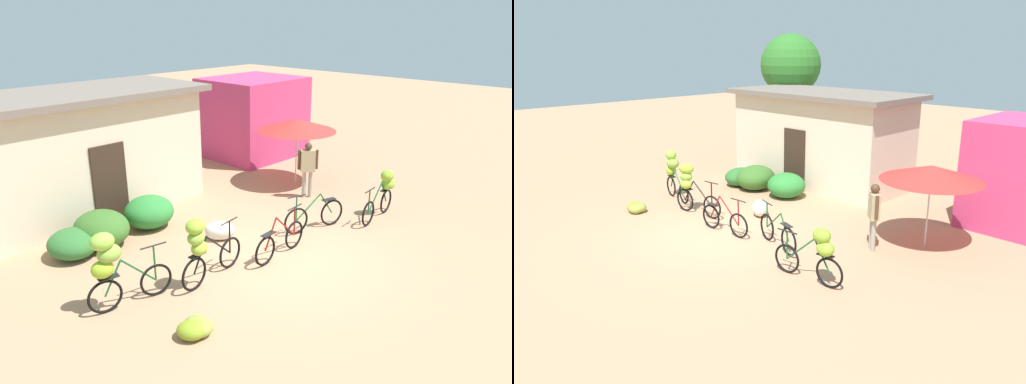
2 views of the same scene
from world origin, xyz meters
TOP-DOWN VIEW (x-y plane):
  - ground_plane at (0.00, 0.00)m, footprint 60.00×60.00m
  - building_low at (-1.50, 5.63)m, footprint 6.37×3.10m
  - shop_pink at (5.41, 6.11)m, footprint 3.20×2.80m
  - hedge_bush_front_left at (-3.06, 3.33)m, footprint 1.04×1.12m
  - hedge_bush_front_right at (-2.35, 3.37)m, footprint 1.19×1.33m
  - hedge_bush_mid at (-1.03, 3.45)m, footprint 1.20×1.17m
  - market_umbrella at (4.01, 2.95)m, footprint 2.35×2.35m
  - bicycle_leftmost at (-3.49, 0.94)m, footprint 1.57×0.48m
  - bicycle_near_pile at (-1.90, 0.44)m, footprint 1.73×0.48m
  - bicycle_center_loaded at (-0.01, 0.12)m, footprint 1.66×0.19m
  - bicycle_by_shop at (1.59, 0.42)m, footprint 1.66×0.54m
  - bicycle_rightmost at (3.46, -0.35)m, footprint 1.68×0.39m
  - banana_pile_on_ground at (-3.02, -0.66)m, footprint 0.74×0.65m
  - produce_sack at (-0.34, 1.67)m, footprint 0.82×0.79m
  - person_bystander at (3.23, 1.91)m, footprint 0.45×0.42m

SIDE VIEW (x-z plane):
  - ground_plane at x=0.00m, z-range 0.00..0.00m
  - banana_pile_on_ground at x=-3.02m, z-range 0.00..0.28m
  - produce_sack at x=-0.34m, z-range 0.00..0.44m
  - hedge_bush_front_left at x=-3.06m, z-range 0.00..0.61m
  - bicycle_center_loaded at x=-0.01m, z-range -0.14..0.85m
  - bicycle_by_shop at x=1.59m, z-range -0.12..0.85m
  - hedge_bush_mid at x=-1.03m, z-range 0.00..0.78m
  - hedge_bush_front_right at x=-2.35m, z-range 0.00..0.80m
  - bicycle_rightmost at x=3.46m, z-range 0.11..1.33m
  - bicycle_near_pile at x=-1.90m, z-range 0.14..1.55m
  - bicycle_leftmost at x=-3.49m, z-range 0.16..1.66m
  - person_bystander at x=3.23m, z-range 0.17..1.76m
  - shop_pink at x=5.41m, z-range 0.00..2.79m
  - building_low at x=-1.50m, z-range 0.02..3.14m
  - market_umbrella at x=4.01m, z-range 0.81..2.79m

